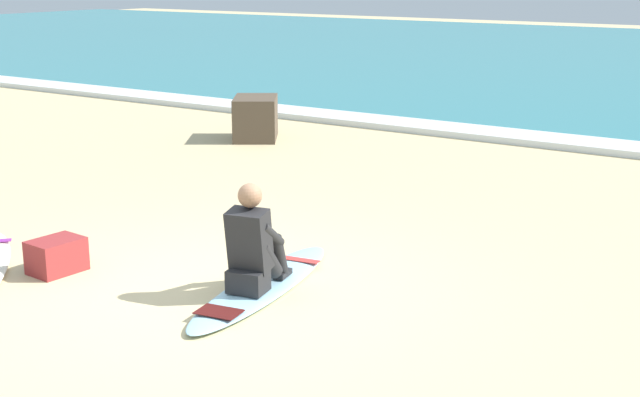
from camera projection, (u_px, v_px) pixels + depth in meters
name	position (u px, v px, depth m)	size (l,w,h in m)	color
ground_plane	(208.00, 292.00, 7.80)	(80.00, 80.00, 0.00)	beige
breaking_foam	(536.00, 139.00, 14.46)	(80.00, 0.90, 0.11)	white
surfboard_main	(263.00, 286.00, 7.86)	(0.91, 2.49, 0.08)	#9ED1E5
surfer_seated	(254.00, 248.00, 7.63)	(0.47, 0.75, 0.95)	#232326
shoreline_rock	(256.00, 118.00, 14.66)	(1.00, 0.69, 0.70)	brown
beach_bag	(57.00, 256.00, 8.28)	(0.36, 0.48, 0.32)	maroon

